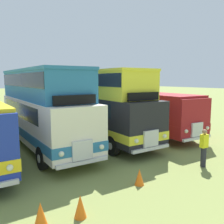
{
  "coord_description": "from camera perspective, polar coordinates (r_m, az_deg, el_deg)",
  "views": [
    {
      "loc": [
        1.36,
        -13.59,
        3.94
      ],
      "look_at": [
        10.68,
        0.56,
        1.64
      ],
      "focal_mm": 38.81,
      "sensor_mm": 36.0,
      "label": 1
    }
  ],
  "objects": [
    {
      "name": "cone_mid_row",
      "position": [
        7.35,
        -16.49,
        -22.02
      ],
      "size": [
        0.36,
        0.36,
        0.67
      ],
      "primitive_type": "cone",
      "color": "orange",
      "rests_on": "ground"
    },
    {
      "name": "bus_eighth_in_row",
      "position": [
        18.21,
        6.67,
        0.77
      ],
      "size": [
        2.82,
        10.45,
        2.99
      ],
      "color": "maroon",
      "rests_on": "ground"
    },
    {
      "name": "marshal_person",
      "position": [
        11.75,
        20.82,
        -7.86
      ],
      "size": [
        0.36,
        0.24,
        1.73
      ],
      "color": "#23232D",
      "rests_on": "ground"
    },
    {
      "name": "bus_seventh_in_row",
      "position": [
        15.67,
        -2.81,
        2.3
      ],
      "size": [
        2.71,
        9.73,
        4.49
      ],
      "color": "black",
      "rests_on": "ground"
    },
    {
      "name": "cone_far_end",
      "position": [
        7.47,
        -7.48,
        -21.17
      ],
      "size": [
        0.36,
        0.36,
        0.68
      ],
      "primitive_type": "cone",
      "color": "orange",
      "rests_on": "ground"
    },
    {
      "name": "bus_sixth_in_row",
      "position": [
        14.23,
        -15.98,
        1.47
      ],
      "size": [
        2.62,
        9.75,
        4.49
      ],
      "color": "silver",
      "rests_on": "ground"
    },
    {
      "name": "cone_near_end",
      "position": [
        9.43,
        6.48,
        -14.98
      ],
      "size": [
        0.36,
        0.36,
        0.62
      ],
      "primitive_type": "cone",
      "color": "orange",
      "rests_on": "ground"
    }
  ]
}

